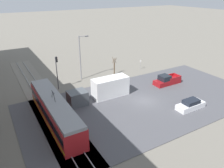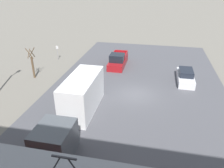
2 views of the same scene
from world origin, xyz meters
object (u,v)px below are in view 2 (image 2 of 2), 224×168
object	(u,v)px
box_truck	(77,103)
street_tree	(33,64)
pickup_truck	(118,61)
sedan_car_0	(185,76)
no_parking_sign	(57,51)

from	to	relation	value
box_truck	street_tree	world-z (taller)	street_tree
pickup_truck	sedan_car_0	bearing A→B (deg)	158.87
no_parking_sign	box_truck	bearing A→B (deg)	120.66
box_truck	sedan_car_0	distance (m)	13.75
street_tree	no_parking_sign	xyz separation A→B (m)	(-0.07, -6.70, -0.42)
box_truck	pickup_truck	bearing A→B (deg)	-94.64
street_tree	no_parking_sign	bearing A→B (deg)	-90.56
sedan_car_0	street_tree	distance (m)	18.18
pickup_truck	no_parking_sign	size ratio (longest dim) A/B	2.53
sedan_car_0	no_parking_sign	size ratio (longest dim) A/B	2.20
box_truck	sedan_car_0	xyz separation A→B (m)	(-9.72, -9.69, -0.89)
sedan_car_0	no_parking_sign	world-z (taller)	no_parking_sign
pickup_truck	sedan_car_0	world-z (taller)	pickup_truck
sedan_car_0	box_truck	bearing A→B (deg)	44.92
pickup_truck	no_parking_sign	xyz separation A→B (m)	(9.24, -0.76, 0.52)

